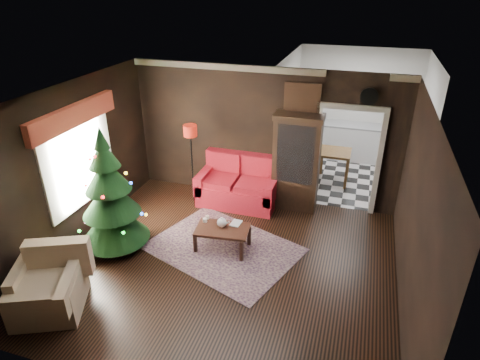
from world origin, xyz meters
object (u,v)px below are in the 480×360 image
(coffee_table, at_px, (223,238))
(wall_clock, at_px, (369,96))
(christmas_tree, at_px, (110,194))
(teapot, at_px, (222,222))
(floor_lamp, at_px, (192,165))
(curio_cabinet, at_px, (296,165))
(armchair, at_px, (46,283))
(loveseat, at_px, (238,182))
(kitchen_table, at_px, (334,166))

(coffee_table, bearing_deg, wall_clock, 43.77)
(christmas_tree, height_order, teapot, christmas_tree)
(floor_lamp, bearing_deg, wall_clock, 9.89)
(coffee_table, distance_m, wall_clock, 3.65)
(curio_cabinet, height_order, teapot, curio_cabinet)
(floor_lamp, bearing_deg, armchair, -101.27)
(christmas_tree, bearing_deg, loveseat, 53.09)
(christmas_tree, xyz_separation_m, armchair, (-0.06, -1.62, -0.59))
(coffee_table, height_order, wall_clock, wall_clock)
(teapot, bearing_deg, armchair, -130.73)
(loveseat, bearing_deg, wall_clock, 9.66)
(christmas_tree, xyz_separation_m, coffee_table, (1.82, 0.48, -0.83))
(christmas_tree, distance_m, teapot, 1.94)
(curio_cabinet, relative_size, floor_lamp, 1.10)
(loveseat, xyz_separation_m, armchair, (-1.65, -3.74, -0.04))
(coffee_table, relative_size, wall_clock, 2.84)
(armchair, xyz_separation_m, kitchen_table, (3.45, 5.39, -0.09))
(wall_clock, distance_m, kitchen_table, 2.43)
(curio_cabinet, height_order, floor_lamp, curio_cabinet)
(coffee_table, height_order, teapot, teapot)
(teapot, xyz_separation_m, kitchen_table, (1.59, 3.23, -0.14))
(armchair, xyz_separation_m, wall_clock, (4.00, 4.14, 1.92))
(christmas_tree, bearing_deg, teapot, 16.40)
(coffee_table, bearing_deg, teapot, 119.30)
(armchair, bearing_deg, christmas_tree, 63.77)
(wall_clock, bearing_deg, floor_lamp, -170.11)
(coffee_table, bearing_deg, kitchen_table, 64.44)
(loveseat, bearing_deg, curio_cabinet, 10.83)
(floor_lamp, distance_m, coffee_table, 1.97)
(coffee_table, xyz_separation_m, kitchen_table, (1.57, 3.28, 0.16))
(coffee_table, relative_size, teapot, 4.78)
(loveseat, relative_size, christmas_tree, 0.76)
(curio_cabinet, bearing_deg, wall_clock, 8.53)
(armchair, bearing_deg, floor_lamp, 54.62)
(coffee_table, bearing_deg, loveseat, 98.07)
(teapot, distance_m, wall_clock, 3.47)
(curio_cabinet, relative_size, wall_clock, 5.94)
(floor_lamp, xyz_separation_m, armchair, (-0.71, -3.56, -0.37))
(loveseat, xyz_separation_m, coffee_table, (0.23, -1.63, -0.28))
(floor_lamp, relative_size, wall_clock, 5.39)
(armchair, xyz_separation_m, teapot, (1.85, 2.15, 0.05))
(wall_clock, xyz_separation_m, kitchen_table, (-0.55, 1.25, -2.00))
(curio_cabinet, xyz_separation_m, floor_lamp, (-2.09, -0.39, -0.12))
(christmas_tree, bearing_deg, curio_cabinet, 40.44)
(curio_cabinet, distance_m, wall_clock, 1.88)
(curio_cabinet, xyz_separation_m, christmas_tree, (-2.74, -2.33, 0.10))
(armchair, relative_size, teapot, 5.11)
(kitchen_table, bearing_deg, christmas_tree, -131.99)
(christmas_tree, xyz_separation_m, kitchen_table, (3.39, 3.76, -0.68))
(curio_cabinet, xyz_separation_m, wall_clock, (1.20, 0.18, 1.43))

